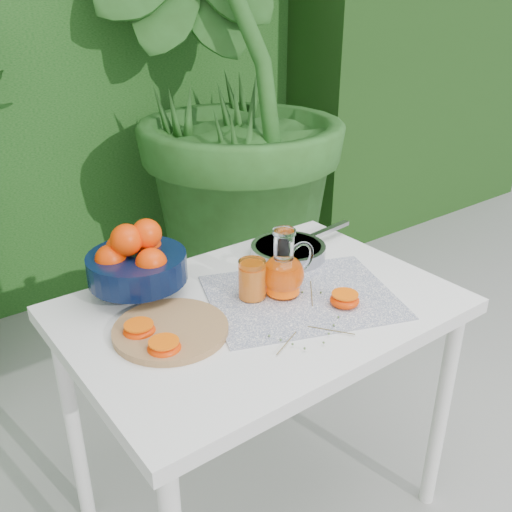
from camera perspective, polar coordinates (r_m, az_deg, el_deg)
ground at (r=1.99m, az=-4.41°, el=-24.00°), size 60.00×60.00×0.00m
potted_plant_right at (r=2.69m, az=-4.02°, el=16.44°), size 2.97×2.97×2.17m
white_table at (r=1.55m, az=0.45°, el=-7.34°), size 1.00×0.70×0.75m
placemat at (r=1.54m, az=4.54°, el=-4.08°), size 0.59×0.53×0.00m
cutting_board at (r=1.39m, az=-8.52°, el=-7.32°), size 0.36×0.36×0.02m
fruit_bowl at (r=1.54m, az=-11.91°, el=-0.50°), size 0.31×0.31×0.21m
juice_pitcher at (r=1.52m, az=2.81°, el=-1.61°), size 0.16×0.11×0.19m
juice_tumbler at (r=1.50m, az=-0.39°, el=-2.46°), size 0.09×0.09×0.11m
saute_pan at (r=1.75m, az=3.32°, el=0.55°), size 0.41×0.26×0.04m
orange_halves at (r=1.38m, az=-3.52°, el=-6.88°), size 0.58×0.27×0.04m
thyme_sprigs at (r=1.43m, az=5.47°, el=-6.30°), size 0.32×0.27×0.01m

